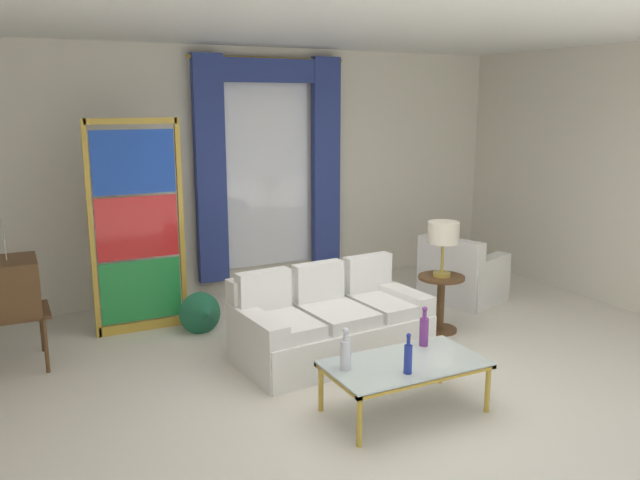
{
  "coord_description": "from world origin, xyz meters",
  "views": [
    {
      "loc": [
        -2.76,
        -4.53,
        2.36
      ],
      "look_at": [
        -0.03,
        0.9,
        1.05
      ],
      "focal_mm": 36.23,
      "sensor_mm": 36.0,
      "label": 1
    }
  ],
  "objects_px": {
    "table_lamp_brass": "(443,235)",
    "coffee_table": "(405,366)",
    "round_side_table": "(441,298)",
    "bottle_blue_decanter": "(424,330)",
    "vintage_tv": "(9,289)",
    "bottle_crystal_tall": "(408,357)",
    "peacock_figurine": "(203,315)",
    "couch_white_long": "(328,324)",
    "stained_glass_divider": "(138,232)",
    "armchair_white": "(461,278)",
    "bottle_amber_squat": "(346,353)"
  },
  "relations": [
    {
      "from": "bottle_crystal_tall",
      "to": "bottle_amber_squat",
      "type": "xyz_separation_m",
      "value": [
        -0.37,
        0.27,
        0.01
      ]
    },
    {
      "from": "coffee_table",
      "to": "round_side_table",
      "type": "bearing_deg",
      "value": 44.66
    },
    {
      "from": "bottle_blue_decanter",
      "to": "armchair_white",
      "type": "height_order",
      "value": "armchair_white"
    },
    {
      "from": "peacock_figurine",
      "to": "table_lamp_brass",
      "type": "distance_m",
      "value": 2.59
    },
    {
      "from": "armchair_white",
      "to": "peacock_figurine",
      "type": "bearing_deg",
      "value": 175.28
    },
    {
      "from": "coffee_table",
      "to": "armchair_white",
      "type": "xyz_separation_m",
      "value": [
        2.21,
        2.07,
        -0.09
      ]
    },
    {
      "from": "couch_white_long",
      "to": "coffee_table",
      "type": "distance_m",
      "value": 1.29
    },
    {
      "from": "bottle_amber_squat",
      "to": "vintage_tv",
      "type": "xyz_separation_m",
      "value": [
        -2.18,
        2.23,
        0.19
      ]
    },
    {
      "from": "armchair_white",
      "to": "table_lamp_brass",
      "type": "xyz_separation_m",
      "value": [
        -0.86,
        -0.74,
        0.74
      ]
    },
    {
      "from": "bottle_crystal_tall",
      "to": "peacock_figurine",
      "type": "bearing_deg",
      "value": 107.66
    },
    {
      "from": "couch_white_long",
      "to": "bottle_crystal_tall",
      "type": "distance_m",
      "value": 1.5
    },
    {
      "from": "peacock_figurine",
      "to": "armchair_white",
      "type": "bearing_deg",
      "value": -4.72
    },
    {
      "from": "table_lamp_brass",
      "to": "coffee_table",
      "type": "bearing_deg",
      "value": -135.34
    },
    {
      "from": "bottle_amber_squat",
      "to": "couch_white_long",
      "type": "bearing_deg",
      "value": 68.37
    },
    {
      "from": "bottle_crystal_tall",
      "to": "bottle_amber_squat",
      "type": "height_order",
      "value": "bottle_amber_squat"
    },
    {
      "from": "armchair_white",
      "to": "peacock_figurine",
      "type": "height_order",
      "value": "armchair_white"
    },
    {
      "from": "bottle_crystal_tall",
      "to": "stained_glass_divider",
      "type": "bearing_deg",
      "value": 114.25
    },
    {
      "from": "vintage_tv",
      "to": "stained_glass_divider",
      "type": "height_order",
      "value": "stained_glass_divider"
    },
    {
      "from": "armchair_white",
      "to": "stained_glass_divider",
      "type": "distance_m",
      "value": 3.78
    },
    {
      "from": "bottle_amber_squat",
      "to": "round_side_table",
      "type": "relative_size",
      "value": 0.55
    },
    {
      "from": "bottle_blue_decanter",
      "to": "peacock_figurine",
      "type": "relative_size",
      "value": 0.56
    },
    {
      "from": "stained_glass_divider",
      "to": "armchair_white",
      "type": "bearing_deg",
      "value": -10.66
    },
    {
      "from": "bottle_blue_decanter",
      "to": "vintage_tv",
      "type": "distance_m",
      "value": 3.65
    },
    {
      "from": "vintage_tv",
      "to": "peacock_figurine",
      "type": "relative_size",
      "value": 2.24
    },
    {
      "from": "coffee_table",
      "to": "bottle_blue_decanter",
      "type": "relative_size",
      "value": 3.66
    },
    {
      "from": "bottle_amber_squat",
      "to": "armchair_white",
      "type": "xyz_separation_m",
      "value": [
        2.68,
        1.98,
        -0.25
      ]
    },
    {
      "from": "couch_white_long",
      "to": "table_lamp_brass",
      "type": "xyz_separation_m",
      "value": [
        1.34,
        0.04,
        0.72
      ]
    },
    {
      "from": "peacock_figurine",
      "to": "round_side_table",
      "type": "bearing_deg",
      "value": -23.84
    },
    {
      "from": "coffee_table",
      "to": "table_lamp_brass",
      "type": "bearing_deg",
      "value": 44.66
    },
    {
      "from": "round_side_table",
      "to": "table_lamp_brass",
      "type": "bearing_deg",
      "value": 90.0
    },
    {
      "from": "stained_glass_divider",
      "to": "table_lamp_brass",
      "type": "height_order",
      "value": "stained_glass_divider"
    },
    {
      "from": "round_side_table",
      "to": "coffee_table",
      "type": "bearing_deg",
      "value": -135.34
    },
    {
      "from": "armchair_white",
      "to": "stained_glass_divider",
      "type": "xyz_separation_m",
      "value": [
        -3.63,
        0.68,
        0.77
      ]
    },
    {
      "from": "vintage_tv",
      "to": "armchair_white",
      "type": "height_order",
      "value": "vintage_tv"
    },
    {
      "from": "bottle_crystal_tall",
      "to": "round_side_table",
      "type": "relative_size",
      "value": 0.52
    },
    {
      "from": "bottle_amber_squat",
      "to": "bottle_crystal_tall",
      "type": "bearing_deg",
      "value": -35.99
    },
    {
      "from": "couch_white_long",
      "to": "table_lamp_brass",
      "type": "distance_m",
      "value": 1.53
    },
    {
      "from": "coffee_table",
      "to": "round_side_table",
      "type": "distance_m",
      "value": 1.9
    },
    {
      "from": "couch_white_long",
      "to": "round_side_table",
      "type": "bearing_deg",
      "value": 1.73
    },
    {
      "from": "vintage_tv",
      "to": "table_lamp_brass",
      "type": "xyz_separation_m",
      "value": [
        4.0,
        -0.98,
        0.3
      ]
    },
    {
      "from": "peacock_figurine",
      "to": "round_side_table",
      "type": "height_order",
      "value": "round_side_table"
    },
    {
      "from": "armchair_white",
      "to": "bottle_crystal_tall",
      "type": "bearing_deg",
      "value": -135.72
    },
    {
      "from": "round_side_table",
      "to": "table_lamp_brass",
      "type": "height_order",
      "value": "table_lamp_brass"
    },
    {
      "from": "coffee_table",
      "to": "bottle_amber_squat",
      "type": "height_order",
      "value": "bottle_amber_squat"
    },
    {
      "from": "bottle_crystal_tall",
      "to": "peacock_figurine",
      "type": "relative_size",
      "value": 0.51
    },
    {
      "from": "coffee_table",
      "to": "table_lamp_brass",
      "type": "distance_m",
      "value": 2.01
    },
    {
      "from": "couch_white_long",
      "to": "bottle_crystal_tall",
      "type": "xyz_separation_m",
      "value": [
        -0.11,
        -1.48,
        0.23
      ]
    },
    {
      "from": "couch_white_long",
      "to": "stained_glass_divider",
      "type": "relative_size",
      "value": 0.83
    },
    {
      "from": "couch_white_long",
      "to": "vintage_tv",
      "type": "distance_m",
      "value": 2.88
    },
    {
      "from": "coffee_table",
      "to": "bottle_blue_decanter",
      "type": "distance_m",
      "value": 0.43
    }
  ]
}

